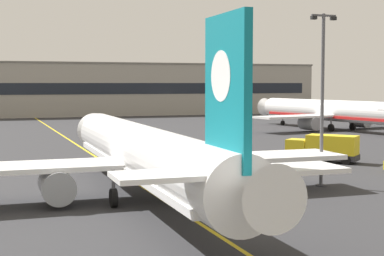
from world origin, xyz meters
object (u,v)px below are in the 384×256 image
(airliner_foreground, at_px, (144,154))
(apron_lamp_post, at_px, (322,97))
(airliner_background, at_px, (335,111))
(service_truck_baggage_yellow, at_px, (324,148))

(airliner_foreground, distance_m, apron_lamp_post, 15.76)
(airliner_background, height_order, service_truck_baggage_yellow, airliner_background)
(airliner_foreground, bearing_deg, airliner_background, 46.56)
(apron_lamp_post, bearing_deg, airliner_foreground, -176.34)
(airliner_foreground, relative_size, airliner_background, 1.01)
(airliner_foreground, xyz_separation_m, airliner_background, (48.06, 50.75, -0.00))
(airliner_foreground, xyz_separation_m, service_truck_baggage_yellow, (23.38, 13.93, -1.89))
(service_truck_baggage_yellow, bearing_deg, apron_lamp_post, -122.20)
(apron_lamp_post, relative_size, service_truck_baggage_yellow, 1.94)
(airliner_foreground, bearing_deg, apron_lamp_post, 3.66)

